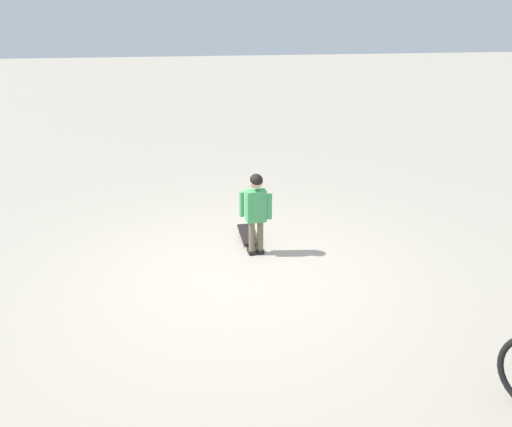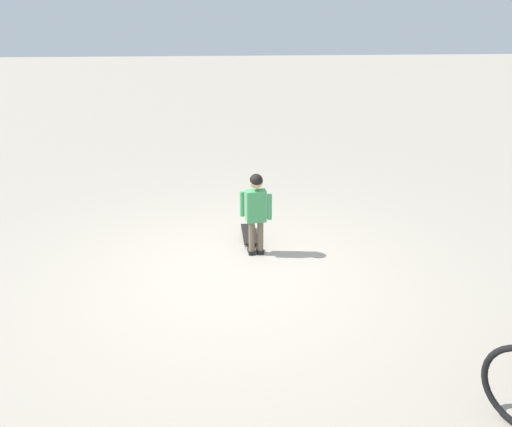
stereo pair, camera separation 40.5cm
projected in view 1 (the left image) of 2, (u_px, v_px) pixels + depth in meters
ground_plane at (240, 275)px, 6.09m from camera, size 50.00×50.00×0.00m
child_person at (256, 205)px, 6.36m from camera, size 0.21×0.39×1.06m
skateboard at (247, 234)px, 7.01m from camera, size 0.65×0.21×0.07m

